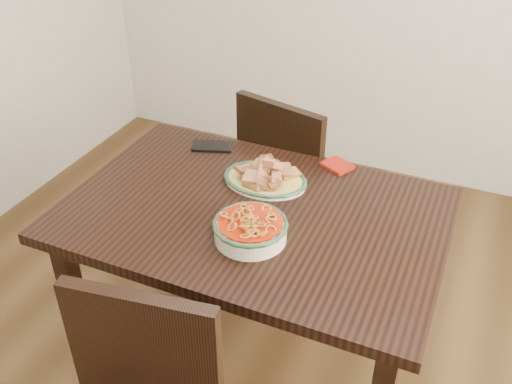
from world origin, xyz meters
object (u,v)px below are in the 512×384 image
at_px(dining_table, 254,232).
at_px(noodle_bowl, 250,227).
at_px(fish_plate, 265,172).
at_px(smartphone, 213,146).
at_px(chair_far, 292,176).

height_order(dining_table, noodle_bowl, noodle_bowl).
distance_m(fish_plate, smartphone, 0.33).
distance_m(dining_table, fish_plate, 0.22).
relative_size(dining_table, fish_plate, 4.20).
distance_m(fish_plate, noodle_bowl, 0.33).
bearing_deg(noodle_bowl, fish_plate, 104.97).
bearing_deg(chair_far, smartphone, 66.73).
bearing_deg(fish_plate, smartphone, 152.40).
height_order(dining_table, fish_plate, fish_plate).
bearing_deg(fish_plate, noodle_bowl, -75.03).
xyz_separation_m(noodle_bowl, smartphone, (-0.37, 0.47, -0.04)).
relative_size(fish_plate, smartphone, 1.88).
distance_m(chair_far, noodle_bowl, 0.84).
xyz_separation_m(chair_far, fish_plate, (0.06, -0.45, 0.30)).
relative_size(chair_far, fish_plate, 2.97).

